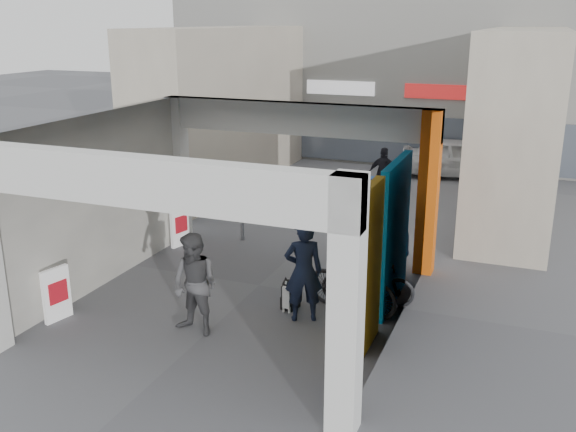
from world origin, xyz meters
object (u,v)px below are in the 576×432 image
at_px(white_van, 460,158).
at_px(man_with_dog, 303,271).
at_px(produce_stand, 278,200).
at_px(bicycle_front, 368,282).
at_px(man_crates, 384,174).
at_px(bicycle_rear, 352,284).
at_px(border_collie, 289,297).
at_px(cafe_set, 284,200).
at_px(man_elderly, 391,236).
at_px(man_back_turned, 195,285).

bearing_deg(white_van, man_with_dog, 164.55).
xyz_separation_m(produce_stand, bicycle_front, (4.03, -5.27, 0.17)).
xyz_separation_m(man_with_dog, man_crates, (-0.56, 8.49, -0.14)).
xyz_separation_m(man_with_dog, bicycle_rear, (0.72, 0.63, -0.38)).
bearing_deg(border_collie, white_van, 95.13).
xyz_separation_m(produce_stand, man_with_dog, (3.11, -6.32, 0.65)).
xyz_separation_m(cafe_set, man_elderly, (3.90, -3.69, 0.59)).
bearing_deg(man_elderly, border_collie, -111.37).
xyz_separation_m(border_collie, man_with_dog, (0.39, -0.28, 0.67)).
relative_size(border_collie, man_crates, 0.42).
height_order(man_back_turned, white_van, man_back_turned).
height_order(bicycle_front, white_van, white_van).
height_order(man_with_dog, man_elderly, man_with_dog).
bearing_deg(man_with_dog, bicycle_rear, -164.90).
xyz_separation_m(cafe_set, white_van, (4.12, 6.04, 0.36)).
distance_m(bicycle_front, bicycle_rear, 0.47).
xyz_separation_m(cafe_set, man_crates, (2.35, 2.22, 0.47)).
height_order(cafe_set, border_collie, cafe_set).
bearing_deg(border_collie, man_crates, 103.91).
height_order(bicycle_front, bicycle_rear, bicycle_rear).
height_order(cafe_set, man_back_turned, man_back_turned).
xyz_separation_m(man_with_dog, bicycle_front, (0.92, 1.05, -0.48)).
bearing_deg(bicycle_front, man_with_dog, 130.57).
height_order(border_collie, bicycle_front, bicycle_front).
bearing_deg(cafe_set, produce_stand, 166.55).
relative_size(man_back_turned, man_elderly, 0.99).
distance_m(bicycle_front, white_van, 11.26).
bearing_deg(bicycle_front, bicycle_rear, 146.65).
bearing_deg(bicycle_rear, man_elderly, 6.01).
relative_size(cafe_set, bicycle_front, 0.86).
relative_size(man_back_turned, bicycle_rear, 0.97).
relative_size(man_elderly, bicycle_rear, 0.98).
height_order(border_collie, man_back_turned, man_back_turned).
xyz_separation_m(border_collie, man_elderly, (1.39, 2.31, 0.65)).
bearing_deg(produce_stand, man_elderly, -22.86).
bearing_deg(produce_stand, border_collie, -46.36).
bearing_deg(cafe_set, man_crates, 43.42).
distance_m(border_collie, man_with_dog, 0.82).
xyz_separation_m(produce_stand, border_collie, (2.72, -6.04, -0.03)).
distance_m(border_collie, bicycle_rear, 1.20).
relative_size(produce_stand, man_with_dog, 0.60).
bearing_deg(man_elderly, white_van, 98.38).
height_order(produce_stand, man_back_turned, man_back_turned).
xyz_separation_m(man_with_dog, man_back_turned, (-1.54, -1.17, -0.04)).
bearing_deg(bicycle_front, cafe_set, 28.08).
xyz_separation_m(produce_stand, man_crates, (2.55, 2.17, 0.50)).
distance_m(produce_stand, man_with_dog, 7.07).
bearing_deg(border_collie, produce_stand, 126.95).
bearing_deg(man_crates, man_with_dog, 90.75).
xyz_separation_m(man_back_turned, man_crates, (0.98, 9.66, -0.11)).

